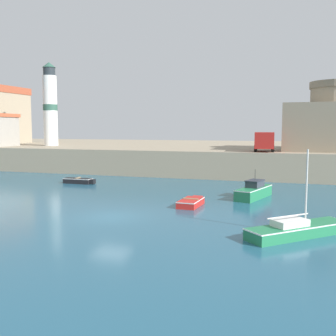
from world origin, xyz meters
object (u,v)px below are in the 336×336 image
object	(u,v)px
sailboat_green_0	(300,229)
fortress	(336,124)
truck_on_quay	(264,141)
motorboat_green_1	(254,191)
dinghy_black_2	(79,181)
lighthouse	(50,106)
dinghy_red_4	(191,202)

from	to	relation	value
sailboat_green_0	fortress	size ratio (longest dim) A/B	0.48
sailboat_green_0	truck_on_quay	world-z (taller)	truck_on_quay
motorboat_green_1	dinghy_black_2	world-z (taller)	motorboat_green_1
fortress	truck_on_quay	xyz separation A→B (m)	(-7.97, -5.92, -1.92)
dinghy_black_2	truck_on_quay	size ratio (longest dim) A/B	0.84
sailboat_green_0	dinghy_black_2	bearing A→B (deg)	147.31
motorboat_green_1	truck_on_quay	size ratio (longest dim) A/B	1.27
fortress	lighthouse	world-z (taller)	lighthouse
dinghy_black_2	fortress	bearing A→B (deg)	30.85
dinghy_black_2	truck_on_quay	world-z (taller)	truck_on_quay
fortress	lighthouse	xyz separation A→B (m)	(-40.00, -0.52, 2.91)
dinghy_red_4	lighthouse	size ratio (longest dim) A/B	0.29
sailboat_green_0	lighthouse	world-z (taller)	lighthouse
fortress	truck_on_quay	bearing A→B (deg)	-143.38
dinghy_red_4	fortress	distance (m)	27.14
motorboat_green_1	lighthouse	size ratio (longest dim) A/B	0.45
truck_on_quay	lighthouse	bearing A→B (deg)	170.43
truck_on_quay	dinghy_red_4	bearing A→B (deg)	-102.56
dinghy_black_2	lighthouse	xyz separation A→B (m)	(-13.71, 15.18, 8.90)
sailboat_green_0	dinghy_red_4	world-z (taller)	sailboat_green_0
motorboat_green_1	dinghy_black_2	xyz separation A→B (m)	(-18.56, 3.00, -0.28)
motorboat_green_1	truck_on_quay	world-z (taller)	truck_on_quay
motorboat_green_1	dinghy_red_4	size ratio (longest dim) A/B	1.58
motorboat_green_1	fortress	world-z (taller)	fortress
truck_on_quay	fortress	bearing A→B (deg)	36.62
lighthouse	truck_on_quay	world-z (taller)	lighthouse
dinghy_red_4	lighthouse	distance (m)	37.44
dinghy_red_4	truck_on_quay	size ratio (longest dim) A/B	0.80
fortress	sailboat_green_0	bearing A→B (deg)	-98.00
dinghy_black_2	lighthouse	size ratio (longest dim) A/B	0.30
dinghy_red_4	lighthouse	bearing A→B (deg)	140.55
lighthouse	fortress	bearing A→B (deg)	0.75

